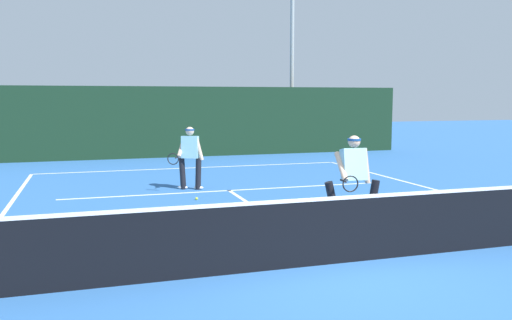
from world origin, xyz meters
The scene contains 10 objects.
ground_plane centered at (0.00, 0.00, 0.00)m, with size 80.00×80.00×0.00m, color #2F64A9.
court_line_baseline_far centered at (0.00, 11.04, 0.00)m, with size 10.25×0.10×0.01m, color white.
court_line_service centered at (0.00, 6.34, 0.00)m, with size 8.36×0.10×0.01m, color white.
court_line_centre centered at (0.00, 3.20, 0.00)m, with size 0.10×6.40×0.01m, color white.
tennis_net centered at (0.00, 0.00, 0.50)m, with size 11.23×0.09×1.08m.
player_near centered at (1.24, 2.00, 0.93)m, with size 1.09×0.88×1.69m.
player_far centered at (-0.92, 6.83, 0.90)m, with size 0.99×0.86×1.63m.
tennis_ball centered at (-1.05, 5.34, 0.03)m, with size 0.07×0.07×0.07m, color #D1E033.
back_fence_windscreen centered at (0.00, 14.51, 1.41)m, with size 19.52×0.12×2.82m, color black.
light_pole centered at (5.52, 16.11, 4.77)m, with size 0.55×0.44×7.82m.
Camera 1 is at (-3.41, -6.74, 2.37)m, focal length 37.43 mm.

